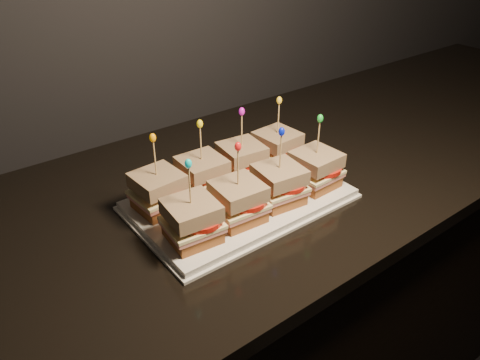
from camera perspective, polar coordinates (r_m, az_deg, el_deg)
cabinet at (r=1.36m, az=4.20°, el=-14.75°), size 2.59×0.67×0.83m
granite_slab at (r=1.10m, az=5.05°, el=1.16°), size 2.63×0.71×0.03m
platter at (r=0.94m, az=-0.00°, el=-2.40°), size 0.42×0.26×0.02m
platter_rim at (r=0.95m, az=-0.00°, el=-2.70°), size 0.43×0.27×0.01m
sandwich_0_bread_bot at (r=0.91m, az=-9.77°, el=-2.76°), size 0.09×0.09×0.02m
sandwich_0_ham at (r=0.90m, az=-9.86°, el=-1.94°), size 0.10×0.09×0.01m
sandwich_0_cheese at (r=0.90m, az=-9.90°, el=-1.57°), size 0.10×0.10×0.01m
sandwich_0_tomato at (r=0.89m, az=-9.09°, el=-1.08°), size 0.08×0.08×0.01m
sandwich_0_bread_top at (r=0.88m, az=-10.05°, el=-0.13°), size 0.09×0.09×0.03m
sandwich_0_pick at (r=0.86m, az=-10.31°, el=2.40°), size 0.00×0.00×0.09m
sandwich_0_frill at (r=0.84m, az=-10.60°, el=5.09°), size 0.01×0.01×0.02m
sandwich_1_bread_bot at (r=0.95m, az=-4.55°, el=-0.79°), size 0.09×0.09×0.02m
sandwich_1_ham at (r=0.94m, az=-4.59°, el=0.01°), size 0.09×0.09×0.01m
sandwich_1_cheese at (r=0.94m, az=-4.61°, el=0.38°), size 0.10×0.09×0.01m
sandwich_1_tomato at (r=0.93m, az=-3.81°, el=0.85°), size 0.08×0.08×0.01m
sandwich_1_bread_top at (r=0.92m, az=-4.68°, el=1.78°), size 0.09×0.09×0.03m
sandwich_1_pick at (r=0.90m, az=-4.79°, el=4.24°), size 0.00×0.00×0.09m
sandwich_1_frill at (r=0.88m, az=-4.92°, el=6.84°), size 0.01×0.01×0.02m
sandwich_2_bread_bot at (r=1.00m, az=0.20°, el=1.02°), size 0.09×0.09×0.02m
sandwich_2_ham at (r=0.99m, az=0.20°, el=1.79°), size 0.10×0.10×0.01m
sandwich_2_cheese at (r=0.99m, az=0.20°, el=2.15°), size 0.10×0.10×0.01m
sandwich_2_tomato at (r=0.99m, az=0.97°, el=2.60°), size 0.08×0.08×0.01m
sandwich_2_bread_top at (r=0.97m, az=0.20°, el=3.50°), size 0.09×0.09×0.03m
sandwich_2_pick at (r=0.95m, az=0.21°, el=5.86°), size 0.00×0.00×0.09m
sandwich_2_frill at (r=0.94m, az=0.21°, el=8.36°), size 0.01×0.01×0.02m
sandwich_3_bread_bot at (r=1.05m, az=4.49°, el=2.64°), size 0.09×0.09×0.02m
sandwich_3_ham at (r=1.05m, az=4.52°, el=3.38°), size 0.10×0.09×0.01m
sandwich_3_cheese at (r=1.04m, az=4.53°, el=3.72°), size 0.10×0.09×0.01m
sandwich_3_tomato at (r=1.04m, az=5.27°, el=4.15°), size 0.08×0.08×0.01m
sandwich_3_bread_top at (r=1.03m, az=4.59°, el=5.02°), size 0.09×0.09×0.03m
sandwich_3_pick at (r=1.01m, az=4.70°, el=7.28°), size 0.00×0.00×0.09m
sandwich_3_frill at (r=1.00m, az=4.81°, el=9.65°), size 0.01×0.01×0.02m
sandwich_4_bread_bot at (r=0.82m, az=-5.77°, el=-6.44°), size 0.09×0.09×0.02m
sandwich_4_ham at (r=0.81m, az=-5.83°, el=-5.58°), size 0.10×0.10×0.01m
sandwich_4_cheese at (r=0.81m, az=-5.86°, el=-5.18°), size 0.10×0.10×0.01m
sandwich_4_tomato at (r=0.81m, az=-4.93°, el=-4.65°), size 0.08×0.08×0.01m
sandwich_4_bread_top at (r=0.79m, az=-5.96°, el=-3.65°), size 0.09×0.09×0.03m
sandwich_4_pick at (r=0.77m, az=-6.13°, el=-0.93°), size 0.00×0.00×0.09m
sandwich_4_frill at (r=0.75m, az=-6.32°, el=2.00°), size 0.01×0.01×0.02m
sandwich_5_bread_bot at (r=0.87m, az=-0.23°, el=-4.07°), size 0.09×0.09×0.02m
sandwich_5_ham at (r=0.86m, az=-0.23°, el=-3.23°), size 0.10×0.09×0.01m
sandwich_5_cheese at (r=0.85m, az=-0.23°, el=-2.84°), size 0.10×0.10×0.01m
sandwich_5_tomato at (r=0.85m, az=0.65°, el=-2.33°), size 0.08×0.08×0.01m
sandwich_5_bread_top at (r=0.84m, az=-0.24°, el=-1.35°), size 0.09×0.09×0.03m
sandwich_5_pick at (r=0.82m, az=-0.24°, el=1.28°), size 0.00×0.00×0.09m
sandwich_5_frill at (r=0.80m, az=-0.25°, el=4.09°), size 0.01×0.01×0.02m
sandwich_6_bread_bot at (r=0.92m, az=4.70°, el=-1.92°), size 0.09×0.09×0.02m
sandwich_6_ham at (r=0.91m, az=4.74°, el=-1.11°), size 0.10×0.10×0.01m
sandwich_6_cheese at (r=0.91m, az=4.76°, el=-0.73°), size 0.10×0.10×0.01m
sandwich_6_tomato at (r=0.91m, az=5.60°, el=-0.24°), size 0.08×0.08×0.01m
sandwich_6_bread_top at (r=0.89m, az=4.83°, el=0.70°), size 0.09×0.09×0.03m
sandwich_6_pick at (r=0.87m, az=4.96°, el=3.22°), size 0.00×0.00×0.09m
sandwich_6_frill at (r=0.85m, az=5.09°, el=5.89°), size 0.01×0.01×0.02m
sandwich_7_bread_bot at (r=0.98m, az=9.05°, el=-0.00°), size 0.09×0.09×0.02m
sandwich_7_ham at (r=0.97m, az=9.12°, el=0.78°), size 0.09×0.09×0.01m
sandwich_7_cheese at (r=0.97m, az=9.16°, el=1.13°), size 0.10×0.09×0.01m
sandwich_7_tomato at (r=0.97m, az=9.94°, el=1.59°), size 0.08×0.08×0.01m
sandwich_7_bread_top at (r=0.96m, az=9.29°, el=2.50°), size 0.09×0.09×0.03m
sandwich_7_pick at (r=0.94m, az=9.51°, el=4.89°), size 0.00×0.00×0.09m
sandwich_7_frill at (r=0.92m, az=9.75°, el=7.41°), size 0.01×0.01×0.02m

